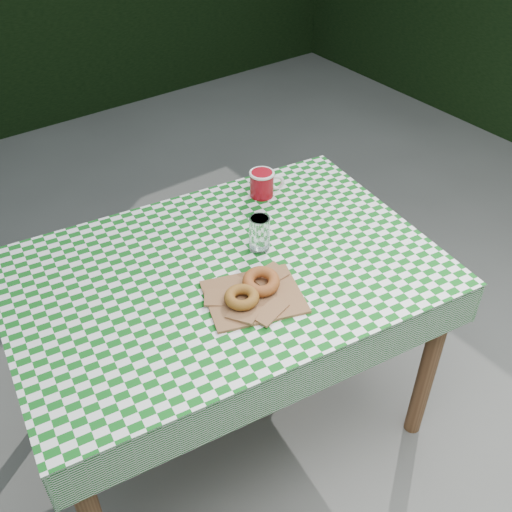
% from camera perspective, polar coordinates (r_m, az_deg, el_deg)
% --- Properties ---
extents(ground, '(60.00, 60.00, 0.00)m').
position_cam_1_polar(ground, '(2.36, -2.87, -16.34)').
color(ground, '#4F4E4A').
rests_on(ground, ground).
extents(table, '(1.40, 1.03, 0.75)m').
position_cam_1_polar(table, '(2.10, -2.75, -9.18)').
color(table, brown).
rests_on(table, ground).
extents(tablecloth, '(1.42, 1.05, 0.01)m').
position_cam_1_polar(tablecloth, '(1.83, -3.10, -1.27)').
color(tablecloth, '#0E5C16').
rests_on(tablecloth, table).
extents(paper_bag, '(0.33, 0.29, 0.01)m').
position_cam_1_polar(paper_bag, '(1.72, -0.21, -3.88)').
color(paper_bag, olive).
rests_on(paper_bag, tablecloth).
extents(bagel_front, '(0.13, 0.13, 0.03)m').
position_cam_1_polar(bagel_front, '(1.69, -1.38, -3.98)').
color(bagel_front, brown).
rests_on(bagel_front, paper_bag).
extents(bagel_back, '(0.16, 0.16, 0.03)m').
position_cam_1_polar(bagel_back, '(1.73, 0.50, -2.47)').
color(bagel_back, brown).
rests_on(bagel_back, paper_bag).
extents(coffee_mug, '(0.23, 0.23, 0.10)m').
position_cam_1_polar(coffee_mug, '(2.13, 0.56, 6.96)').
color(coffee_mug, maroon).
rests_on(coffee_mug, tablecloth).
extents(drinking_glass, '(0.09, 0.09, 0.12)m').
position_cam_1_polar(drinking_glass, '(1.87, 0.34, 2.17)').
color(drinking_glass, white).
rests_on(drinking_glass, tablecloth).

